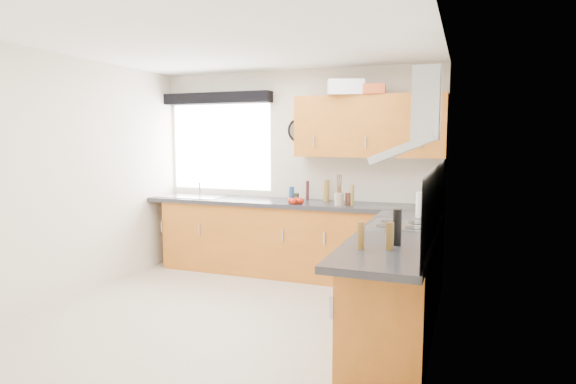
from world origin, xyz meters
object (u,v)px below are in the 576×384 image
at_px(upper_cabinets, 369,126).
at_px(washing_machine, 242,238).
at_px(oven, 400,281).
at_px(extractor_hood, 416,126).

relative_size(upper_cabinets, washing_machine, 2.12).
bearing_deg(washing_machine, oven, -23.85).
xyz_separation_m(oven, washing_machine, (-2.13, 1.22, -0.02)).
distance_m(extractor_hood, washing_machine, 2.89).
relative_size(oven, upper_cabinets, 0.50).
distance_m(extractor_hood, upper_cabinets, 1.48).
xyz_separation_m(extractor_hood, washing_machine, (-2.23, 1.22, -1.37)).
relative_size(extractor_hood, upper_cabinets, 0.46).
bearing_deg(oven, extractor_hood, -0.00).
bearing_deg(oven, washing_machine, 150.17).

